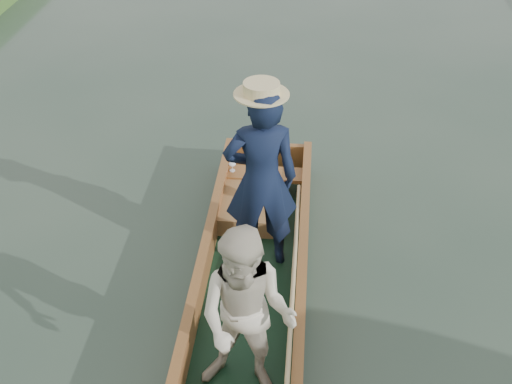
{
  "coord_description": "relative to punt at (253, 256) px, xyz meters",
  "views": [
    {
      "loc": [
        0.48,
        -4.71,
        4.75
      ],
      "look_at": [
        0.0,
        0.6,
        0.95
      ],
      "focal_mm": 45.0,
      "sensor_mm": 36.0,
      "label": 1
    }
  ],
  "objects": [
    {
      "name": "punt",
      "position": [
        0.0,
        0.0,
        0.0
      ],
      "size": [
        1.13,
        5.0,
        2.17
      ],
      "color": "black",
      "rests_on": "ground"
    },
    {
      "name": "ground",
      "position": [
        -0.04,
        0.12,
        -0.71
      ],
      "size": [
        120.0,
        120.0,
        0.0
      ],
      "primitive_type": "plane",
      "color": "#283D30",
      "rests_on": "ground"
    }
  ]
}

